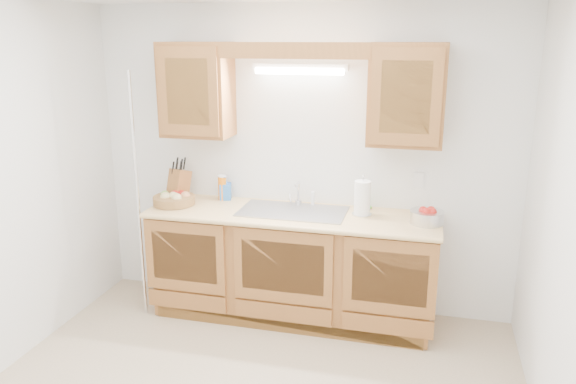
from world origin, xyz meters
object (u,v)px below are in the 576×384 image
(fruit_basket, at_px, (174,199))
(paper_towel, at_px, (362,198))
(knife_block, at_px, (179,184))
(apple_bowl, at_px, (427,216))

(fruit_basket, relative_size, paper_towel, 1.31)
(paper_towel, bearing_deg, knife_block, 177.37)
(fruit_basket, relative_size, knife_block, 1.15)
(fruit_basket, bearing_deg, apple_bowl, 0.35)
(knife_block, bearing_deg, fruit_basket, -60.16)
(fruit_basket, xyz_separation_m, knife_block, (-0.03, 0.17, 0.08))
(paper_towel, bearing_deg, apple_bowl, -9.76)
(paper_towel, bearing_deg, fruit_basket, -176.40)
(knife_block, relative_size, apple_bowl, 1.12)
(knife_block, bearing_deg, paper_towel, 16.52)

